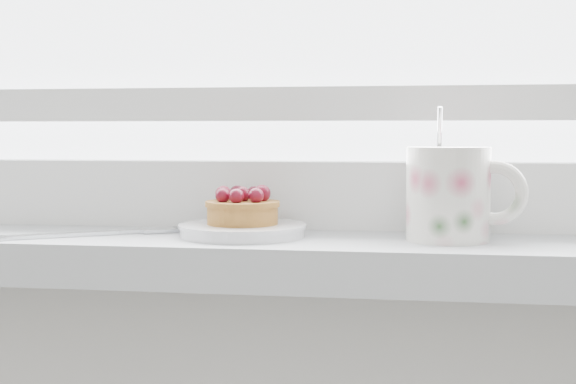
% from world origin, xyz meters
% --- Properties ---
extents(saucer, '(0.12, 0.12, 0.01)m').
position_xyz_m(saucer, '(-0.04, 1.88, 0.95)').
color(saucer, silver).
rests_on(saucer, windowsill).
extents(raspberry_tart, '(0.07, 0.07, 0.04)m').
position_xyz_m(raspberry_tart, '(-0.04, 1.88, 0.97)').
color(raspberry_tart, brown).
rests_on(raspberry_tart, saucer).
extents(floral_mug, '(0.12, 0.09, 0.12)m').
position_xyz_m(floral_mug, '(0.16, 1.88, 0.99)').
color(floral_mug, silver).
rests_on(floral_mug, windowsill).
extents(fork, '(0.20, 0.14, 0.00)m').
position_xyz_m(fork, '(-0.18, 1.87, 0.94)').
color(fork, silver).
rests_on(fork, windowsill).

